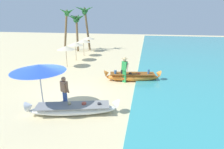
{
  "coord_description": "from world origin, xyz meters",
  "views": [
    {
      "loc": [
        4.41,
        -8.41,
        4.4
      ],
      "look_at": [
        2.36,
        2.17,
        0.9
      ],
      "focal_mm": 28.6,
      "sensor_mm": 36.0,
      "label": 1
    }
  ],
  "objects_px": {
    "patio_umbrella_large": "(39,68)",
    "palm_tree_tall_inland": "(85,15)",
    "boat_orange_midground": "(132,77)",
    "palm_tree_mid_cluster": "(67,17)",
    "person_vendor_hatted": "(125,68)",
    "boat_white_foreground": "(73,109)",
    "palm_tree_leaning_seaward": "(77,21)",
    "person_tourist_customer": "(64,90)"
  },
  "relations": [
    {
      "from": "patio_umbrella_large",
      "to": "palm_tree_mid_cluster",
      "type": "bearing_deg",
      "value": 109.83
    },
    {
      "from": "boat_white_foreground",
      "to": "person_tourist_customer",
      "type": "height_order",
      "value": "person_tourist_customer"
    },
    {
      "from": "boat_white_foreground",
      "to": "patio_umbrella_large",
      "type": "distance_m",
      "value": 2.47
    },
    {
      "from": "boat_orange_midground",
      "to": "person_tourist_customer",
      "type": "distance_m",
      "value": 5.54
    },
    {
      "from": "palm_tree_tall_inland",
      "to": "palm_tree_leaning_seaward",
      "type": "relative_size",
      "value": 1.21
    },
    {
      "from": "palm_tree_tall_inland",
      "to": "person_vendor_hatted",
      "type": "bearing_deg",
      "value": -60.45
    },
    {
      "from": "boat_orange_midground",
      "to": "palm_tree_mid_cluster",
      "type": "distance_m",
      "value": 15.22
    },
    {
      "from": "palm_tree_mid_cluster",
      "to": "palm_tree_tall_inland",
      "type": "bearing_deg",
      "value": 15.1
    },
    {
      "from": "boat_orange_midground",
      "to": "patio_umbrella_large",
      "type": "bearing_deg",
      "value": -127.51
    },
    {
      "from": "person_vendor_hatted",
      "to": "patio_umbrella_large",
      "type": "relative_size",
      "value": 0.74
    },
    {
      "from": "patio_umbrella_large",
      "to": "palm_tree_mid_cluster",
      "type": "height_order",
      "value": "palm_tree_mid_cluster"
    },
    {
      "from": "person_tourist_customer",
      "to": "person_vendor_hatted",
      "type": "bearing_deg",
      "value": 59.77
    },
    {
      "from": "boat_white_foreground",
      "to": "boat_orange_midground",
      "type": "height_order",
      "value": "boat_orange_midground"
    },
    {
      "from": "person_vendor_hatted",
      "to": "patio_umbrella_large",
      "type": "distance_m",
      "value": 5.89
    },
    {
      "from": "person_tourist_customer",
      "to": "palm_tree_leaning_seaward",
      "type": "xyz_separation_m",
      "value": [
        -5.08,
        14.91,
        2.99
      ]
    },
    {
      "from": "person_tourist_customer",
      "to": "palm_tree_mid_cluster",
      "type": "xyz_separation_m",
      "value": [
        -6.74,
        15.61,
        3.49
      ]
    },
    {
      "from": "palm_tree_tall_inland",
      "to": "palm_tree_mid_cluster",
      "type": "bearing_deg",
      "value": -164.9
    },
    {
      "from": "boat_white_foreground",
      "to": "patio_umbrella_large",
      "type": "xyz_separation_m",
      "value": [
        -1.57,
        0.06,
        1.91
      ]
    },
    {
      "from": "boat_white_foreground",
      "to": "palm_tree_tall_inland",
      "type": "xyz_separation_m",
      "value": [
        -5.0,
        16.78,
        4.33
      ]
    },
    {
      "from": "boat_white_foreground",
      "to": "person_vendor_hatted",
      "type": "distance_m",
      "value": 5.15
    },
    {
      "from": "person_tourist_customer",
      "to": "palm_tree_tall_inland",
      "type": "relative_size",
      "value": 0.28
    },
    {
      "from": "person_vendor_hatted",
      "to": "palm_tree_tall_inland",
      "type": "height_order",
      "value": "palm_tree_tall_inland"
    },
    {
      "from": "person_tourist_customer",
      "to": "palm_tree_tall_inland",
      "type": "bearing_deg",
      "value": 105.04
    },
    {
      "from": "boat_white_foreground",
      "to": "person_vendor_hatted",
      "type": "relative_size",
      "value": 2.37
    },
    {
      "from": "person_tourist_customer",
      "to": "palm_tree_mid_cluster",
      "type": "height_order",
      "value": "palm_tree_mid_cluster"
    },
    {
      "from": "boat_orange_midground",
      "to": "palm_tree_leaning_seaward",
      "type": "xyz_separation_m",
      "value": [
        -8.06,
        10.28,
        3.61
      ]
    },
    {
      "from": "person_vendor_hatted",
      "to": "person_tourist_customer",
      "type": "bearing_deg",
      "value": -120.23
    },
    {
      "from": "palm_tree_tall_inland",
      "to": "palm_tree_mid_cluster",
      "type": "relative_size",
      "value": 1.05
    },
    {
      "from": "person_tourist_customer",
      "to": "boat_white_foreground",
      "type": "bearing_deg",
      "value": -40.04
    },
    {
      "from": "person_tourist_customer",
      "to": "palm_tree_tall_inland",
      "type": "xyz_separation_m",
      "value": [
        -4.36,
        16.25,
        3.66
      ]
    },
    {
      "from": "palm_tree_mid_cluster",
      "to": "person_tourist_customer",
      "type": "bearing_deg",
      "value": -66.64
    },
    {
      "from": "palm_tree_mid_cluster",
      "to": "boat_white_foreground",
      "type": "bearing_deg",
      "value": -65.45
    },
    {
      "from": "palm_tree_leaning_seaward",
      "to": "patio_umbrella_large",
      "type": "bearing_deg",
      "value": -74.93
    },
    {
      "from": "boat_white_foreground",
      "to": "person_vendor_hatted",
      "type": "bearing_deg",
      "value": 68.96
    },
    {
      "from": "boat_white_foreground",
      "to": "palm_tree_tall_inland",
      "type": "height_order",
      "value": "palm_tree_tall_inland"
    },
    {
      "from": "patio_umbrella_large",
      "to": "palm_tree_tall_inland",
      "type": "distance_m",
      "value": 17.23
    },
    {
      "from": "person_vendor_hatted",
      "to": "palm_tree_tall_inland",
      "type": "bearing_deg",
      "value": 119.55
    },
    {
      "from": "person_vendor_hatted",
      "to": "palm_tree_leaning_seaward",
      "type": "relative_size",
      "value": 0.38
    },
    {
      "from": "patio_umbrella_large",
      "to": "palm_tree_leaning_seaward",
      "type": "distance_m",
      "value": 16.03
    },
    {
      "from": "palm_tree_mid_cluster",
      "to": "person_vendor_hatted",
      "type": "bearing_deg",
      "value": -51.09
    },
    {
      "from": "person_vendor_hatted",
      "to": "palm_tree_tall_inland",
      "type": "distance_m",
      "value": 14.28
    },
    {
      "from": "patio_umbrella_large",
      "to": "person_vendor_hatted",
      "type": "bearing_deg",
      "value": 54.02
    }
  ]
}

